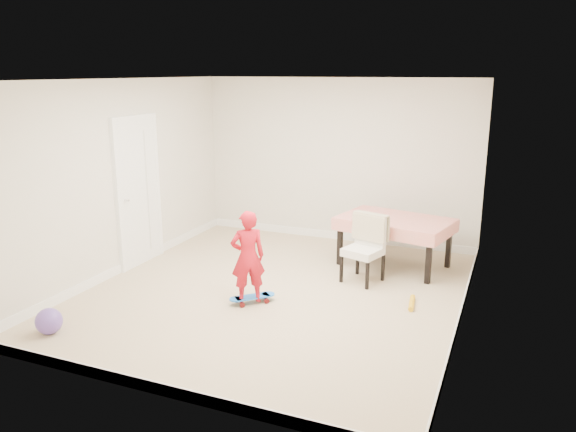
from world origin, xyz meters
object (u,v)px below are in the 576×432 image
at_px(balloon, 49,321).
at_px(dining_chair, 363,249).
at_px(dining_table, 394,242).
at_px(skateboard, 252,299).
at_px(child, 248,260).

bearing_deg(balloon, dining_chair, 45.90).
height_order(dining_table, skateboard, dining_table).
xyz_separation_m(dining_table, child, (-1.30, -2.00, 0.21)).
height_order(dining_table, dining_chair, dining_chair).
xyz_separation_m(dining_table, dining_chair, (-0.25, -0.77, 0.10)).
relative_size(dining_table, child, 1.35).
relative_size(dining_chair, skateboard, 1.59).
relative_size(child, balloon, 3.97).
distance_m(dining_table, child, 2.40).
relative_size(skateboard, balloon, 2.01).
relative_size(dining_table, skateboard, 2.67).
relative_size(dining_table, balloon, 5.36).
relative_size(dining_chair, balloon, 3.19).
bearing_deg(child, skateboard, -156.09).
bearing_deg(dining_chair, skateboard, -114.08).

